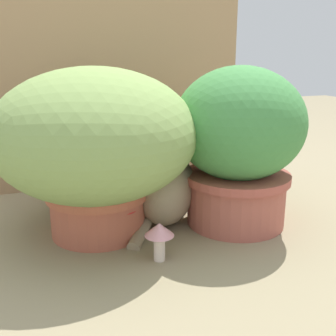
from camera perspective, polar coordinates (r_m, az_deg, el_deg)
ground_plane at (r=1.15m, az=-1.18°, el=-10.49°), size 6.00×6.00×0.00m
cardboard_backdrop at (r=1.61m, az=-8.87°, el=15.22°), size 1.08×0.03×1.00m
grass_planter at (r=1.17m, az=-9.93°, el=3.60°), size 0.56×0.56×0.47m
leafy_planter at (r=1.24m, az=9.60°, el=3.51°), size 0.38×0.38×0.47m
cat at (r=1.27m, az=-0.10°, el=-2.02°), size 0.30×0.33×0.32m
mushroom_ornament_pink at (r=1.05m, az=-1.19°, el=-8.94°), size 0.07×0.07×0.10m
mushroom_ornament_red at (r=1.15m, az=-6.53°, el=-5.41°), size 0.09×0.09×0.14m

